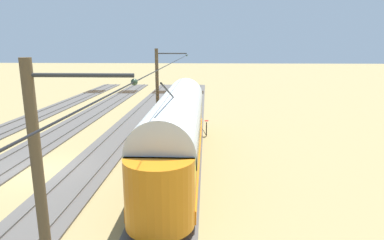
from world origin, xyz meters
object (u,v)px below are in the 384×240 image
at_px(catenary_pole_foreground, 158,87).
at_px(catenary_pole_mid_near, 42,186).
at_px(vintage_streetcar, 178,126).
at_px(switch_stand, 206,127).

distance_m(catenary_pole_foreground, catenary_pole_mid_near, 19.87).
distance_m(vintage_streetcar, catenary_pole_mid_near, 11.35).
xyz_separation_m(catenary_pole_mid_near, switch_stand, (-4.08, -16.88, -2.74)).
relative_size(catenary_pole_foreground, switch_stand, 5.33).
relative_size(catenary_pole_foreground, catenary_pole_mid_near, 1.00).
distance_m(catenary_pole_mid_near, switch_stand, 17.58).
height_order(vintage_streetcar, switch_stand, vintage_streetcar).
relative_size(vintage_streetcar, switch_stand, 14.37).
height_order(vintage_streetcar, catenary_pole_foreground, catenary_pole_foreground).
height_order(catenary_pole_mid_near, switch_stand, catenary_pole_mid_near).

